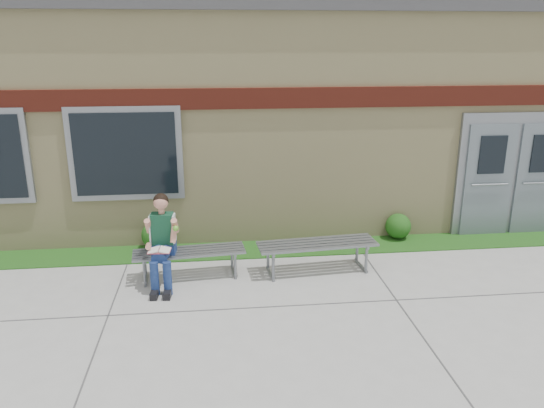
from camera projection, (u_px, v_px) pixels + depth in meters
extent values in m
plane|color=#9E9E99|center=(335.00, 322.00, 6.95)|extent=(80.00, 80.00, 0.00)
cube|color=#1E4D14|center=(303.00, 247.00, 9.42)|extent=(16.00, 0.80, 0.02)
cube|color=beige|center=(280.00, 111.00, 12.05)|extent=(16.00, 6.00, 4.00)
cube|color=#3F3F42|center=(280.00, 13.00, 11.43)|extent=(16.20, 6.20, 0.20)
cube|color=maroon|center=(302.00, 98.00, 9.00)|extent=(16.00, 0.06, 0.35)
cube|color=slate|center=(126.00, 154.00, 8.94)|extent=(1.90, 0.08, 1.60)
cube|color=black|center=(125.00, 154.00, 8.90)|extent=(1.70, 0.04, 1.40)
cube|color=slate|center=(513.00, 174.00, 9.84)|extent=(2.20, 0.08, 2.30)
cube|color=slate|center=(488.00, 181.00, 9.77)|extent=(0.92, 0.06, 2.10)
cube|color=slate|center=(539.00, 180.00, 9.88)|extent=(0.92, 0.06, 2.10)
cube|color=slate|center=(189.00, 252.00, 8.15)|extent=(1.74, 0.63, 0.03)
cube|color=slate|center=(145.00, 267.00, 8.15)|extent=(0.09, 0.48, 0.39)
cube|color=slate|center=(234.00, 263.00, 8.29)|extent=(0.09, 0.48, 0.39)
cube|color=slate|center=(317.00, 244.00, 8.35)|extent=(1.92, 0.69, 0.04)
cube|color=slate|center=(270.00, 261.00, 8.34)|extent=(0.09, 0.52, 0.43)
cube|color=slate|center=(363.00, 257.00, 8.50)|extent=(0.09, 0.52, 0.43)
cube|color=navy|center=(164.00, 248.00, 8.03)|extent=(0.37, 0.27, 0.16)
cube|color=#103C30|center=(163.00, 228.00, 7.92)|extent=(0.34, 0.23, 0.47)
sphere|color=tan|center=(161.00, 202.00, 7.79)|extent=(0.23, 0.23, 0.22)
sphere|color=black|center=(161.00, 201.00, 7.80)|extent=(0.24, 0.24, 0.23)
cylinder|color=navy|center=(155.00, 253.00, 7.77)|extent=(0.18, 0.44, 0.15)
cylinder|color=navy|center=(168.00, 253.00, 7.78)|extent=(0.18, 0.44, 0.15)
cylinder|color=navy|center=(155.00, 279.00, 7.62)|extent=(0.12, 0.12, 0.51)
cylinder|color=navy|center=(168.00, 278.00, 7.63)|extent=(0.12, 0.12, 0.51)
cube|color=black|center=(155.00, 294.00, 7.61)|extent=(0.12, 0.27, 0.10)
cube|color=black|center=(168.00, 293.00, 7.62)|extent=(0.12, 0.27, 0.10)
cylinder|color=tan|center=(148.00, 226.00, 7.84)|extent=(0.11, 0.24, 0.27)
cylinder|color=tan|center=(175.00, 226.00, 7.85)|extent=(0.11, 0.24, 0.27)
cube|color=white|center=(159.00, 250.00, 7.63)|extent=(0.33, 0.25, 0.02)
cube|color=#BA4553|center=(159.00, 251.00, 7.63)|extent=(0.33, 0.26, 0.01)
sphere|color=#67B831|center=(176.00, 228.00, 7.71)|extent=(0.09, 0.09, 0.09)
sphere|color=#1E4D14|center=(155.00, 235.00, 9.31)|extent=(0.48, 0.48, 0.48)
sphere|color=#1E4D14|center=(398.00, 226.00, 9.77)|extent=(0.47, 0.47, 0.47)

